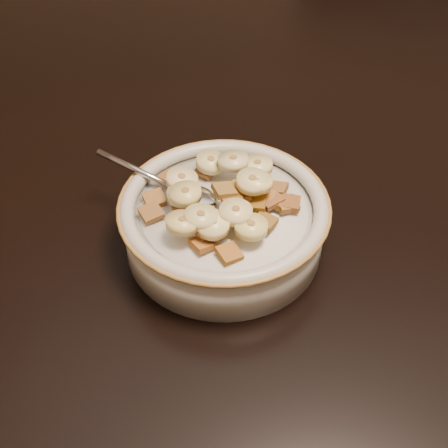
# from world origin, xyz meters

# --- Properties ---
(table) EXTENTS (1.41, 0.92, 0.04)m
(table) POSITION_xyz_m (0.00, 0.00, 0.73)
(table) COLOR black
(table) RESTS_ON floor
(chair) EXTENTS (0.52, 0.52, 0.99)m
(chair) POSITION_xyz_m (0.08, 0.67, 0.49)
(chair) COLOR black
(chair) RESTS_ON floor
(cereal_bowl) EXTENTS (0.20, 0.20, 0.05)m
(cereal_bowl) POSITION_xyz_m (-0.22, -0.17, 0.77)
(cereal_bowl) COLOR #B8B5A2
(cereal_bowl) RESTS_ON table
(milk) EXTENTS (0.17, 0.17, 0.00)m
(milk) POSITION_xyz_m (-0.22, -0.17, 0.80)
(milk) COLOR silver
(milk) RESTS_ON cereal_bowl
(spoon) EXTENTS (0.06, 0.05, 0.01)m
(spoon) POSITION_xyz_m (-0.25, -0.16, 0.80)
(spoon) COLOR #B6B8BC
(spoon) RESTS_ON cereal_bowl
(cereal_square_0) EXTENTS (0.03, 0.03, 0.01)m
(cereal_square_0) POSITION_xyz_m (-0.19, -0.20, 0.81)
(cereal_square_0) COLOR brown
(cereal_square_0) RESTS_ON milk
(cereal_square_1) EXTENTS (0.03, 0.03, 0.01)m
(cereal_square_1) POSITION_xyz_m (-0.23, -0.21, 0.81)
(cereal_square_1) COLOR brown
(cereal_square_1) RESTS_ON milk
(cereal_square_2) EXTENTS (0.03, 0.03, 0.01)m
(cereal_square_2) POSITION_xyz_m (-0.23, -0.22, 0.81)
(cereal_square_2) COLOR #9D6220
(cereal_square_2) RESTS_ON milk
(cereal_square_3) EXTENTS (0.03, 0.03, 0.01)m
(cereal_square_3) POSITION_xyz_m (-0.15, -0.16, 0.81)
(cereal_square_3) COLOR brown
(cereal_square_3) RESTS_ON milk
(cereal_square_4) EXTENTS (0.02, 0.02, 0.01)m
(cereal_square_4) POSITION_xyz_m (-0.21, -0.18, 0.82)
(cereal_square_4) COLOR brown
(cereal_square_4) RESTS_ON milk
(cereal_square_5) EXTENTS (0.02, 0.02, 0.01)m
(cereal_square_5) POSITION_xyz_m (-0.15, -0.16, 0.81)
(cereal_square_5) COLOR brown
(cereal_square_5) RESTS_ON milk
(cereal_square_6) EXTENTS (0.02, 0.02, 0.01)m
(cereal_square_6) POSITION_xyz_m (-0.20, -0.16, 0.82)
(cereal_square_6) COLOR brown
(cereal_square_6) RESTS_ON milk
(cereal_square_7) EXTENTS (0.02, 0.02, 0.01)m
(cereal_square_7) POSITION_xyz_m (-0.22, -0.21, 0.81)
(cereal_square_7) COLOR brown
(cereal_square_7) RESTS_ON milk
(cereal_square_8) EXTENTS (0.03, 0.03, 0.01)m
(cereal_square_8) POSITION_xyz_m (-0.18, -0.16, 0.81)
(cereal_square_8) COLOR brown
(cereal_square_8) RESTS_ON milk
(cereal_square_9) EXTENTS (0.03, 0.03, 0.01)m
(cereal_square_9) POSITION_xyz_m (-0.17, -0.15, 0.81)
(cereal_square_9) COLOR #8D5619
(cereal_square_9) RESTS_ON milk
(cereal_square_10) EXTENTS (0.03, 0.03, 0.01)m
(cereal_square_10) POSITION_xyz_m (-0.21, -0.16, 0.82)
(cereal_square_10) COLOR olive
(cereal_square_10) RESTS_ON milk
(cereal_square_11) EXTENTS (0.03, 0.03, 0.01)m
(cereal_square_11) POSITION_xyz_m (-0.28, -0.13, 0.80)
(cereal_square_11) COLOR brown
(cereal_square_11) RESTS_ON milk
(cereal_square_12) EXTENTS (0.03, 0.03, 0.01)m
(cereal_square_12) POSITION_xyz_m (-0.18, -0.19, 0.81)
(cereal_square_12) COLOR brown
(cereal_square_12) RESTS_ON milk
(cereal_square_13) EXTENTS (0.03, 0.03, 0.01)m
(cereal_square_13) POSITION_xyz_m (-0.29, -0.17, 0.80)
(cereal_square_13) COLOR #9A6229
(cereal_square_13) RESTS_ON milk
(cereal_square_14) EXTENTS (0.03, 0.03, 0.01)m
(cereal_square_14) POSITION_xyz_m (-0.28, -0.19, 0.81)
(cereal_square_14) COLOR brown
(cereal_square_14) RESTS_ON milk
(cereal_square_15) EXTENTS (0.03, 0.03, 0.01)m
(cereal_square_15) POSITION_xyz_m (-0.17, -0.16, 0.81)
(cereal_square_15) COLOR brown
(cereal_square_15) RESTS_ON milk
(cereal_square_16) EXTENTS (0.03, 0.03, 0.01)m
(cereal_square_16) POSITION_xyz_m (-0.20, -0.23, 0.80)
(cereal_square_16) COLOR olive
(cereal_square_16) RESTS_ON milk
(cereal_square_17) EXTENTS (0.03, 0.03, 0.01)m
(cereal_square_17) POSITION_xyz_m (-0.26, -0.17, 0.81)
(cereal_square_17) COLOR brown
(cereal_square_17) RESTS_ON milk
(cereal_square_18) EXTENTS (0.02, 0.02, 0.01)m
(cereal_square_18) POSITION_xyz_m (-0.19, -0.17, 0.81)
(cereal_square_18) COLOR brown
(cereal_square_18) RESTS_ON milk
(cereal_square_19) EXTENTS (0.02, 0.02, 0.01)m
(cereal_square_19) POSITION_xyz_m (-0.17, -0.14, 0.81)
(cereal_square_19) COLOR brown
(cereal_square_19) RESTS_ON milk
(cereal_square_20) EXTENTS (0.03, 0.03, 0.01)m
(cereal_square_20) POSITION_xyz_m (-0.24, -0.12, 0.80)
(cereal_square_20) COLOR brown
(cereal_square_20) RESTS_ON milk
(cereal_square_21) EXTENTS (0.03, 0.03, 0.01)m
(cereal_square_21) POSITION_xyz_m (-0.22, -0.17, 0.83)
(cereal_square_21) COLOR brown
(cereal_square_21) RESTS_ON milk
(cereal_square_22) EXTENTS (0.03, 0.03, 0.01)m
(cereal_square_22) POSITION_xyz_m (-0.17, -0.16, 0.81)
(cereal_square_22) COLOR brown
(cereal_square_22) RESTS_ON milk
(cereal_square_23) EXTENTS (0.02, 0.02, 0.01)m
(cereal_square_23) POSITION_xyz_m (-0.23, -0.20, 0.82)
(cereal_square_23) COLOR brown
(cereal_square_23) RESTS_ON milk
(banana_slice_0) EXTENTS (0.04, 0.04, 0.02)m
(banana_slice_0) POSITION_xyz_m (-0.23, -0.12, 0.82)
(banana_slice_0) COLOR #DACD77
(banana_slice_0) RESTS_ON milk
(banana_slice_1) EXTENTS (0.04, 0.04, 0.01)m
(banana_slice_1) POSITION_xyz_m (-0.19, -0.12, 0.82)
(banana_slice_1) COLOR #FEF288
(banana_slice_1) RESTS_ON milk
(banana_slice_2) EXTENTS (0.04, 0.04, 0.02)m
(banana_slice_2) POSITION_xyz_m (-0.25, -0.21, 0.82)
(banana_slice_2) COLOR #DDBD6C
(banana_slice_2) RESTS_ON milk
(banana_slice_3) EXTENTS (0.04, 0.04, 0.01)m
(banana_slice_3) POSITION_xyz_m (-0.19, -0.21, 0.82)
(banana_slice_3) COLOR #F3E276
(banana_slice_3) RESTS_ON milk
(banana_slice_4) EXTENTS (0.04, 0.04, 0.01)m
(banana_slice_4) POSITION_xyz_m (-0.25, -0.18, 0.83)
(banana_slice_4) COLOR tan
(banana_slice_4) RESTS_ON milk
(banana_slice_5) EXTENTS (0.04, 0.04, 0.01)m
(banana_slice_5) POSITION_xyz_m (-0.19, -0.16, 0.83)
(banana_slice_5) COLOR #E6D689
(banana_slice_5) RESTS_ON milk
(banana_slice_6) EXTENTS (0.04, 0.04, 0.01)m
(banana_slice_6) POSITION_xyz_m (-0.20, -0.20, 0.82)
(banana_slice_6) COLOR beige
(banana_slice_6) RESTS_ON milk
(banana_slice_7) EXTENTS (0.04, 0.04, 0.02)m
(banana_slice_7) POSITION_xyz_m (-0.26, -0.16, 0.82)
(banana_slice_7) COLOR beige
(banana_slice_7) RESTS_ON milk
(banana_slice_8) EXTENTS (0.04, 0.04, 0.01)m
(banana_slice_8) POSITION_xyz_m (-0.21, -0.12, 0.83)
(banana_slice_8) COLOR #CBC487
(banana_slice_8) RESTS_ON milk
(banana_slice_9) EXTENTS (0.04, 0.04, 0.01)m
(banana_slice_9) POSITION_xyz_m (-0.26, -0.17, 0.82)
(banana_slice_9) COLOR #DFD488
(banana_slice_9) RESTS_ON milk
(banana_slice_10) EXTENTS (0.04, 0.04, 0.01)m
(banana_slice_10) POSITION_xyz_m (-0.23, -0.21, 0.82)
(banana_slice_10) COLOR beige
(banana_slice_10) RESTS_ON milk
(banana_slice_11) EXTENTS (0.04, 0.04, 0.01)m
(banana_slice_11) POSITION_xyz_m (-0.19, -0.16, 0.83)
(banana_slice_11) COLOR #F0CA76
(banana_slice_11) RESTS_ON milk
(banana_slice_12) EXTENTS (0.04, 0.04, 0.01)m
(banana_slice_12) POSITION_xyz_m (-0.22, -0.21, 0.82)
(banana_slice_12) COLOR #D4BE6B
(banana_slice_12) RESTS_ON milk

